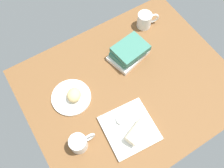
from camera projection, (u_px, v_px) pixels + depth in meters
The scene contains 9 objects.
dining_table at pixel (129, 87), 133.78cm from camera, with size 110.00×90.00×4.00cm, color brown.
round_plate at pixel (71, 97), 128.14cm from camera, with size 20.73×20.73×1.40cm, color white.
scone_pastry at pixel (74, 95), 124.84cm from camera, with size 8.12×7.25×5.74cm, color #D4B778.
square_plate at pixel (129, 128), 120.51cm from camera, with size 24.11×24.11×1.60cm, color white.
sauce_cup at pixel (122, 120), 120.54cm from camera, with size 5.14×5.14×2.00cm.
breakfast_wrap at pixel (137, 132), 115.66cm from camera, with size 6.19×6.19×12.01cm, color beige.
book_stack at pixel (129, 52), 136.50cm from camera, with size 24.35×19.76×9.46cm.
coffee_mug at pixel (145, 20), 146.44cm from camera, with size 13.28×8.47×9.43cm.
second_mug at pixel (79, 143), 113.59cm from camera, with size 12.90×8.26×8.67cm.
Camera 1 is at (39.15, 44.79, 122.22)cm, focal length 39.21 mm.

